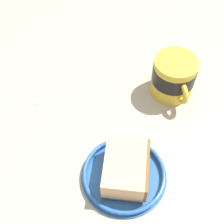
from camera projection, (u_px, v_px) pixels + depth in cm
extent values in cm
cube|color=tan|center=(117.00, 146.00, 68.90)|extent=(158.35, 158.35, 3.18)
cylinder|color=#26599E|center=(124.00, 175.00, 62.58)|extent=(17.14, 17.14, 0.95)
torus|color=#26599E|center=(124.00, 173.00, 61.86)|extent=(16.60, 16.60, 0.84)
cube|color=brown|center=(124.00, 174.00, 61.95)|extent=(13.08, 11.54, 0.60)
cube|color=#EAB27F|center=(125.00, 168.00, 59.78)|extent=(13.08, 11.54, 4.78)
cube|color=brown|center=(147.00, 170.00, 59.50)|extent=(10.18, 4.89, 4.78)
cylinder|color=gold|center=(173.00, 77.00, 72.41)|extent=(9.86, 9.86, 9.75)
cylinder|color=black|center=(174.00, 73.00, 71.57)|extent=(10.05, 10.05, 4.10)
cylinder|color=#47230F|center=(175.00, 68.00, 70.09)|extent=(8.67, 8.67, 0.40)
torus|color=gold|center=(182.00, 92.00, 69.61)|extent=(4.71, 4.71, 5.47)
ellipsoid|color=silver|center=(42.00, 101.00, 73.83)|extent=(3.55, 3.52, 0.80)
cylinder|color=silver|center=(15.00, 107.00, 72.93)|extent=(7.14, 6.89, 0.50)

